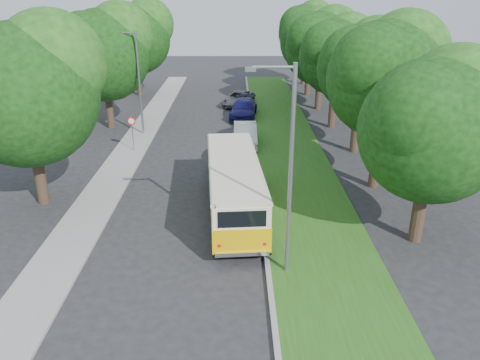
{
  "coord_description": "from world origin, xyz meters",
  "views": [
    {
      "loc": [
        2.38,
        -17.84,
        10.22
      ],
      "look_at": [
        2.55,
        3.34,
        1.5
      ],
      "focal_mm": 35.0,
      "sensor_mm": 36.0,
      "label": 1
    }
  ],
  "objects_px": {
    "lamppost_far": "(138,80)",
    "car_grey": "(238,99)",
    "vintage_bus": "(234,188)",
    "car_blue": "(244,109)",
    "car_silver": "(226,152)",
    "lamppost_near": "(288,168)",
    "car_white": "(245,135)"
  },
  "relations": [
    {
      "from": "lamppost_near",
      "to": "vintage_bus",
      "type": "height_order",
      "value": "lamppost_near"
    },
    {
      "from": "car_silver",
      "to": "car_white",
      "type": "distance_m",
      "value": 3.92
    },
    {
      "from": "lamppost_far",
      "to": "lamppost_near",
      "type": "bearing_deg",
      "value": -64.29
    },
    {
      "from": "lamppost_near",
      "to": "car_white",
      "type": "distance_m",
      "value": 16.47
    },
    {
      "from": "lamppost_far",
      "to": "car_silver",
      "type": "relative_size",
      "value": 1.74
    },
    {
      "from": "car_grey",
      "to": "car_blue",
      "type": "bearing_deg",
      "value": -67.09
    },
    {
      "from": "lamppost_near",
      "to": "car_grey",
      "type": "bearing_deg",
      "value": 93.33
    },
    {
      "from": "car_silver",
      "to": "lamppost_far",
      "type": "bearing_deg",
      "value": 144.98
    },
    {
      "from": "lamppost_near",
      "to": "car_silver",
      "type": "xyz_separation_m",
      "value": [
        -2.45,
        12.3,
        -3.63
      ]
    },
    {
      "from": "vintage_bus",
      "to": "car_white",
      "type": "height_order",
      "value": "vintage_bus"
    },
    {
      "from": "car_silver",
      "to": "car_blue",
      "type": "relative_size",
      "value": 0.85
    },
    {
      "from": "lamppost_near",
      "to": "car_blue",
      "type": "relative_size",
      "value": 1.57
    },
    {
      "from": "vintage_bus",
      "to": "car_blue",
      "type": "relative_size",
      "value": 1.84
    },
    {
      "from": "car_silver",
      "to": "car_white",
      "type": "relative_size",
      "value": 0.95
    },
    {
      "from": "lamppost_near",
      "to": "car_blue",
      "type": "bearing_deg",
      "value": 92.93
    },
    {
      "from": "car_silver",
      "to": "car_blue",
      "type": "xyz_separation_m",
      "value": [
        1.24,
        11.27,
        0.0
      ]
    },
    {
      "from": "lamppost_near",
      "to": "vintage_bus",
      "type": "distance_m",
      "value": 6.21
    },
    {
      "from": "lamppost_far",
      "to": "car_grey",
      "type": "relative_size",
      "value": 1.62
    },
    {
      "from": "lamppost_near",
      "to": "vintage_bus",
      "type": "xyz_separation_m",
      "value": [
        -1.93,
        5.1,
        -2.97
      ]
    },
    {
      "from": "vintage_bus",
      "to": "lamppost_far",
      "type": "bearing_deg",
      "value": 113.57
    },
    {
      "from": "lamppost_near",
      "to": "vintage_bus",
      "type": "relative_size",
      "value": 0.85
    },
    {
      "from": "vintage_bus",
      "to": "car_white",
      "type": "relative_size",
      "value": 2.07
    },
    {
      "from": "car_blue",
      "to": "lamppost_far",
      "type": "bearing_deg",
      "value": -140.21
    },
    {
      "from": "vintage_bus",
      "to": "lamppost_near",
      "type": "bearing_deg",
      "value": -73.14
    },
    {
      "from": "vintage_bus",
      "to": "car_blue",
      "type": "xyz_separation_m",
      "value": [
        0.73,
        18.47,
        -0.65
      ]
    },
    {
      "from": "lamppost_far",
      "to": "car_grey",
      "type": "xyz_separation_m",
      "value": [
        7.28,
        9.46,
        -3.47
      ]
    },
    {
      "from": "car_silver",
      "to": "car_grey",
      "type": "xyz_separation_m",
      "value": [
        0.82,
        15.65,
        -0.09
      ]
    },
    {
      "from": "car_silver",
      "to": "car_blue",
      "type": "bearing_deg",
      "value": 92.5
    },
    {
      "from": "car_white",
      "to": "car_grey",
      "type": "relative_size",
      "value": 0.98
    },
    {
      "from": "vintage_bus",
      "to": "car_blue",
      "type": "height_order",
      "value": "vintage_bus"
    },
    {
      "from": "lamppost_far",
      "to": "car_blue",
      "type": "relative_size",
      "value": 1.47
    },
    {
      "from": "lamppost_near",
      "to": "lamppost_far",
      "type": "distance_m",
      "value": 20.53
    }
  ]
}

